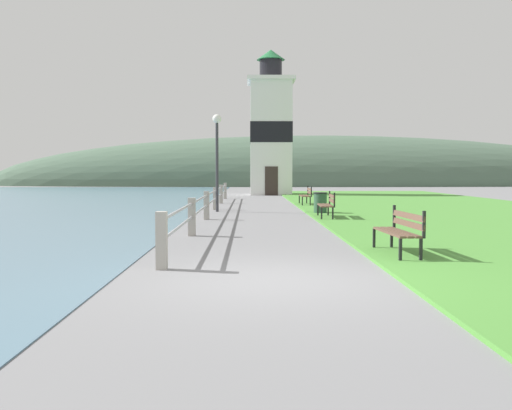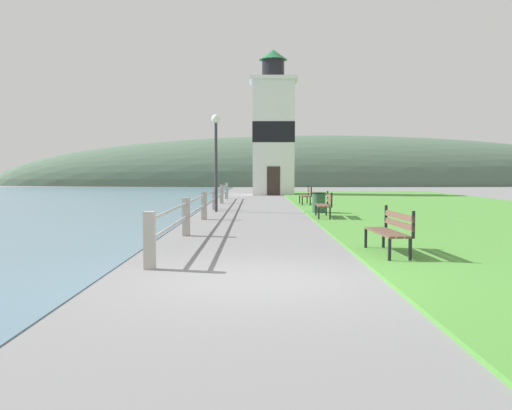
{
  "view_description": "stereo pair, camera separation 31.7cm",
  "coord_description": "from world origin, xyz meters",
  "px_view_note": "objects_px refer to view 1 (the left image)",
  "views": [
    {
      "loc": [
        -0.33,
        -8.46,
        1.63
      ],
      "look_at": [
        -0.06,
        14.34,
        0.3
      ],
      "focal_mm": 40.0,
      "sensor_mm": 36.0,
      "label": 1
    },
    {
      "loc": [
        -0.02,
        -8.46,
        1.63
      ],
      "look_at": [
        -0.06,
        14.34,
        0.3
      ],
      "focal_mm": 40.0,
      "sensor_mm": 36.0,
      "label": 2
    }
  ],
  "objects_px": {
    "lighthouse": "(271,131)",
    "trash_bin": "(320,203)",
    "park_bench_far": "(306,194)",
    "park_bench_near": "(400,229)",
    "park_bench_midway": "(328,203)",
    "lamp_post": "(217,145)"
  },
  "relations": [
    {
      "from": "park_bench_far",
      "to": "lighthouse",
      "type": "xyz_separation_m",
      "value": [
        -1.24,
        13.31,
        4.01
      ]
    },
    {
      "from": "park_bench_midway",
      "to": "park_bench_far",
      "type": "relative_size",
      "value": 0.98
    },
    {
      "from": "lamp_post",
      "to": "trash_bin",
      "type": "bearing_deg",
      "value": -19.43
    },
    {
      "from": "park_bench_midway",
      "to": "lamp_post",
      "type": "relative_size",
      "value": 0.46
    },
    {
      "from": "lighthouse",
      "to": "trash_bin",
      "type": "xyz_separation_m",
      "value": [
        1.2,
        -19.0,
        -4.12
      ]
    },
    {
      "from": "lamp_post",
      "to": "lighthouse",
      "type": "bearing_deg",
      "value": 80.81
    },
    {
      "from": "park_bench_near",
      "to": "park_bench_far",
      "type": "xyz_separation_m",
      "value": [
        -0.14,
        16.64,
        0.0
      ]
    },
    {
      "from": "park_bench_far",
      "to": "trash_bin",
      "type": "distance_m",
      "value": 5.69
    },
    {
      "from": "park_bench_far",
      "to": "lamp_post",
      "type": "relative_size",
      "value": 0.47
    },
    {
      "from": "park_bench_near",
      "to": "trash_bin",
      "type": "relative_size",
      "value": 2.16
    },
    {
      "from": "park_bench_near",
      "to": "park_bench_far",
      "type": "relative_size",
      "value": 0.98
    },
    {
      "from": "park_bench_far",
      "to": "park_bench_near",
      "type": "bearing_deg",
      "value": 90.98
    },
    {
      "from": "lighthouse",
      "to": "trash_bin",
      "type": "distance_m",
      "value": 19.47
    },
    {
      "from": "park_bench_midway",
      "to": "trash_bin",
      "type": "distance_m",
      "value": 2.19
    },
    {
      "from": "park_bench_midway",
      "to": "lamp_post",
      "type": "height_order",
      "value": "lamp_post"
    },
    {
      "from": "park_bench_midway",
      "to": "lighthouse",
      "type": "bearing_deg",
      "value": -84.0
    },
    {
      "from": "park_bench_near",
      "to": "lighthouse",
      "type": "height_order",
      "value": "lighthouse"
    },
    {
      "from": "park_bench_near",
      "to": "park_bench_midway",
      "type": "height_order",
      "value": "same"
    },
    {
      "from": "park_bench_near",
      "to": "trash_bin",
      "type": "distance_m",
      "value": 10.95
    },
    {
      "from": "park_bench_far",
      "to": "lighthouse",
      "type": "relative_size",
      "value": 0.18
    },
    {
      "from": "park_bench_near",
      "to": "trash_bin",
      "type": "height_order",
      "value": "park_bench_near"
    },
    {
      "from": "park_bench_near",
      "to": "lamp_post",
      "type": "height_order",
      "value": "lamp_post"
    }
  ]
}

